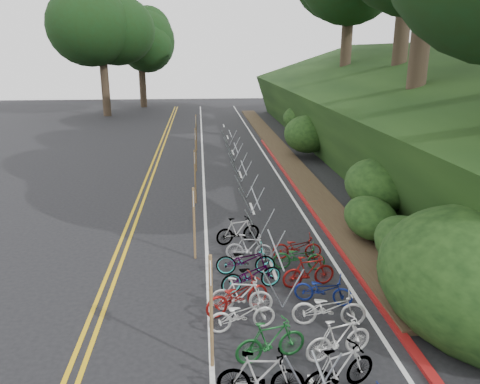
% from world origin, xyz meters
% --- Properties ---
extents(ground, '(120.00, 120.00, 0.00)m').
position_xyz_m(ground, '(0.00, 0.00, 0.00)').
color(ground, black).
rests_on(ground, ground).
extents(road_markings, '(7.47, 80.00, 0.01)m').
position_xyz_m(road_markings, '(0.63, 10.10, 0.00)').
color(road_markings, gold).
rests_on(road_markings, ground).
extents(red_curb, '(0.25, 28.00, 0.10)m').
position_xyz_m(red_curb, '(5.70, 12.00, 0.05)').
color(red_curb, maroon).
rests_on(red_curb, ground).
extents(embankment, '(14.30, 48.14, 9.11)m').
position_xyz_m(embankment, '(12.96, 19.04, 2.57)').
color(embankment, black).
rests_on(embankment, ground).
extents(bike_racks_rest, '(1.14, 23.00, 1.17)m').
position_xyz_m(bike_racks_rest, '(3.00, 13.00, 0.85)').
color(bike_racks_rest, '#949AA5').
rests_on(bike_racks_rest, ground).
extents(signpost_near, '(0.08, 0.40, 2.70)m').
position_xyz_m(signpost_near, '(1.01, -0.71, 1.54)').
color(signpost_near, brown).
rests_on(signpost_near, ground).
extents(signposts_rest, '(0.08, 18.40, 2.50)m').
position_xyz_m(signposts_rest, '(0.60, 14.00, 1.43)').
color(signposts_rest, brown).
rests_on(signposts_rest, ground).
extents(bike_front, '(1.38, 1.98, 0.99)m').
position_xyz_m(bike_front, '(1.75, 1.52, 0.49)').
color(bike_front, maroon).
rests_on(bike_front, ground).
extents(bike_valet, '(3.41, 10.89, 1.07)m').
position_xyz_m(bike_valet, '(2.93, 1.31, 0.48)').
color(bike_valet, slate).
rests_on(bike_valet, ground).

